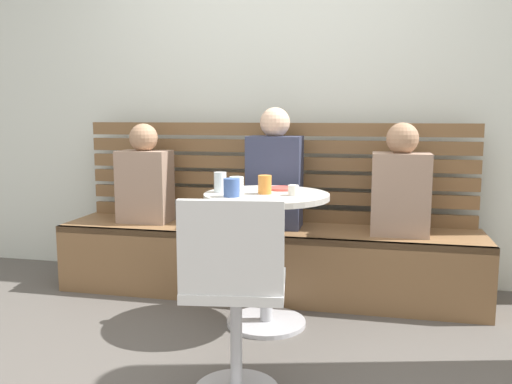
{
  "coord_description": "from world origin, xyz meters",
  "views": [
    {
      "loc": [
        0.67,
        -2.1,
        1.16
      ],
      "look_at": [
        0.05,
        0.66,
        0.75
      ],
      "focal_mm": 37.49,
      "sensor_mm": 36.0,
      "label": 1
    }
  ],
  "objects_px": {
    "plate_small": "(282,188)",
    "person_adult": "(275,174)",
    "booth_bench": "(266,260)",
    "cup_tumbler_orange": "(265,185)",
    "cafe_table": "(266,234)",
    "person_child_left": "(401,186)",
    "cup_espresso_small": "(293,190)",
    "cup_glass_short": "(237,184)",
    "person_child_middle": "(145,179)",
    "cup_water_clear": "(220,182)",
    "cup_mug_blue": "(232,188)",
    "white_chair": "(234,291)"
  },
  "relations": [
    {
      "from": "cup_water_clear",
      "to": "plate_small",
      "type": "xyz_separation_m",
      "value": [
        0.31,
        0.17,
        -0.05
      ]
    },
    {
      "from": "person_child_middle",
      "to": "cup_mug_blue",
      "type": "distance_m",
      "value": 1.04
    },
    {
      "from": "cafe_table",
      "to": "white_chair",
      "type": "distance_m",
      "value": 0.82
    },
    {
      "from": "person_adult",
      "to": "person_child_middle",
      "type": "bearing_deg",
      "value": -179.29
    },
    {
      "from": "booth_bench",
      "to": "cup_mug_blue",
      "type": "xyz_separation_m",
      "value": [
        -0.05,
        -0.66,
        0.57
      ]
    },
    {
      "from": "person_child_left",
      "to": "cup_tumbler_orange",
      "type": "distance_m",
      "value": 0.89
    },
    {
      "from": "person_child_middle",
      "to": "cup_espresso_small",
      "type": "distance_m",
      "value": 1.23
    },
    {
      "from": "person_adult",
      "to": "person_child_middle",
      "type": "height_order",
      "value": "person_adult"
    },
    {
      "from": "person_child_left",
      "to": "cup_water_clear",
      "type": "distance_m",
      "value": 1.1
    },
    {
      "from": "person_child_left",
      "to": "plate_small",
      "type": "bearing_deg",
      "value": -154.01
    },
    {
      "from": "booth_bench",
      "to": "white_chair",
      "type": "height_order",
      "value": "white_chair"
    },
    {
      "from": "cafe_table",
      "to": "person_child_middle",
      "type": "relative_size",
      "value": 1.12
    },
    {
      "from": "cup_glass_short",
      "to": "person_child_middle",
      "type": "bearing_deg",
      "value": 148.25
    },
    {
      "from": "booth_bench",
      "to": "person_child_left",
      "type": "height_order",
      "value": "person_child_left"
    },
    {
      "from": "booth_bench",
      "to": "cup_tumbler_orange",
      "type": "relative_size",
      "value": 27.0
    },
    {
      "from": "cup_water_clear",
      "to": "person_adult",
      "type": "bearing_deg",
      "value": 69.7
    },
    {
      "from": "cup_water_clear",
      "to": "cup_tumbler_orange",
      "type": "bearing_deg",
      "value": -2.12
    },
    {
      "from": "person_adult",
      "to": "person_child_middle",
      "type": "xyz_separation_m",
      "value": [
        -0.89,
        -0.01,
        -0.05
      ]
    },
    {
      "from": "cafe_table",
      "to": "cup_espresso_small",
      "type": "relative_size",
      "value": 13.21
    },
    {
      "from": "booth_bench",
      "to": "person_child_middle",
      "type": "xyz_separation_m",
      "value": [
        -0.84,
        0.02,
        0.51
      ]
    },
    {
      "from": "cup_glass_short",
      "to": "plate_small",
      "type": "distance_m",
      "value": 0.26
    },
    {
      "from": "cafe_table",
      "to": "booth_bench",
      "type": "bearing_deg",
      "value": 101.59
    },
    {
      "from": "plate_small",
      "to": "person_adult",
      "type": "bearing_deg",
      "value": 106.75
    },
    {
      "from": "person_adult",
      "to": "plate_small",
      "type": "bearing_deg",
      "value": -73.25
    },
    {
      "from": "cup_mug_blue",
      "to": "person_child_left",
      "type": "bearing_deg",
      "value": 36.28
    },
    {
      "from": "cup_glass_short",
      "to": "person_child_left",
      "type": "bearing_deg",
      "value": 25.68
    },
    {
      "from": "cafe_table",
      "to": "cup_glass_short",
      "type": "height_order",
      "value": "cup_glass_short"
    },
    {
      "from": "cafe_table",
      "to": "cup_tumbler_orange",
      "type": "height_order",
      "value": "cup_tumbler_orange"
    },
    {
      "from": "cafe_table",
      "to": "person_adult",
      "type": "bearing_deg",
      "value": 95.91
    },
    {
      "from": "plate_small",
      "to": "cup_water_clear",
      "type": "bearing_deg",
      "value": -150.96
    },
    {
      "from": "booth_bench",
      "to": "cup_tumbler_orange",
      "type": "height_order",
      "value": "cup_tumbler_orange"
    },
    {
      "from": "plate_small",
      "to": "person_child_left",
      "type": "bearing_deg",
      "value": 25.99
    },
    {
      "from": "person_adult",
      "to": "cup_glass_short",
      "type": "bearing_deg",
      "value": -104.67
    },
    {
      "from": "cup_glass_short",
      "to": "booth_bench",
      "type": "bearing_deg",
      "value": 80.3
    },
    {
      "from": "cafe_table",
      "to": "cup_water_clear",
      "type": "bearing_deg",
      "value": -178.45
    },
    {
      "from": "cafe_table",
      "to": "cup_glass_short",
      "type": "xyz_separation_m",
      "value": [
        -0.18,
        0.06,
        0.26
      ]
    },
    {
      "from": "person_child_left",
      "to": "cup_espresso_small",
      "type": "xyz_separation_m",
      "value": [
        -0.57,
        -0.53,
        0.03
      ]
    },
    {
      "from": "cafe_table",
      "to": "cup_espresso_small",
      "type": "height_order",
      "value": "cup_espresso_small"
    },
    {
      "from": "cafe_table",
      "to": "person_adult",
      "type": "height_order",
      "value": "person_adult"
    },
    {
      "from": "person_child_middle",
      "to": "cup_mug_blue",
      "type": "bearing_deg",
      "value": -40.73
    },
    {
      "from": "plate_small",
      "to": "person_child_middle",
      "type": "bearing_deg",
      "value": 160.14
    },
    {
      "from": "person_child_middle",
      "to": "cup_glass_short",
      "type": "distance_m",
      "value": 0.9
    },
    {
      "from": "booth_bench",
      "to": "plate_small",
      "type": "bearing_deg",
      "value": -64.9
    },
    {
      "from": "cafe_table",
      "to": "cup_water_clear",
      "type": "distance_m",
      "value": 0.38
    },
    {
      "from": "booth_bench",
      "to": "cup_tumbler_orange",
      "type": "xyz_separation_m",
      "value": [
        0.1,
        -0.53,
        0.57
      ]
    },
    {
      "from": "person_child_middle",
      "to": "cafe_table",
      "type": "bearing_deg",
      "value": -29.25
    },
    {
      "from": "cafe_table",
      "to": "plate_small",
      "type": "xyz_separation_m",
      "value": [
        0.06,
        0.17,
        0.23
      ]
    },
    {
      "from": "booth_bench",
      "to": "cup_tumbler_orange",
      "type": "bearing_deg",
      "value": -79.47
    },
    {
      "from": "cup_mug_blue",
      "to": "cup_water_clear",
      "type": "bearing_deg",
      "value": 125.71
    },
    {
      "from": "cup_glass_short",
      "to": "cup_espresso_small",
      "type": "height_order",
      "value": "cup_glass_short"
    }
  ]
}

